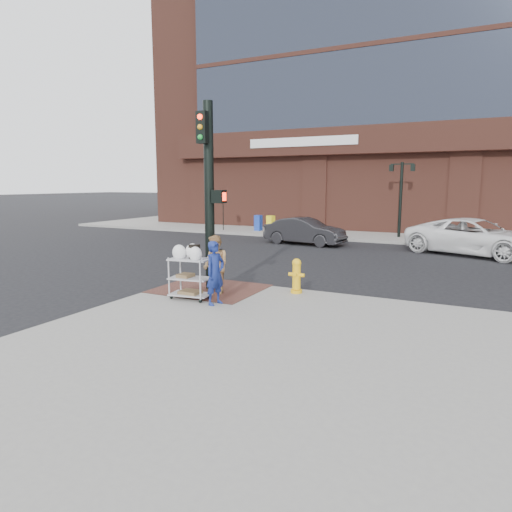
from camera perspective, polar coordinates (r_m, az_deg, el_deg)
The scene contains 14 objects.
ground at distance 11.73m, azimuth -5.67°, elevation -6.01°, with size 220.00×220.00×0.00m, color black.
brick_curb_ramp at distance 12.75m, azimuth -5.82°, elevation -4.07°, with size 2.80×2.40×0.01m, color brown.
bank_building at distance 42.07m, azimuth 26.43°, elevation 23.50°, with size 42.00×26.00×28.00m, color brown.
lamp_post at distance 25.89m, azimuth 17.67°, elevation 7.72°, with size 1.32×0.22×4.00m.
parking_sign at distance 28.62m, azimuth -4.13°, elevation 5.47°, with size 0.05×0.05×2.20m, color black.
traffic_signal_pole at distance 12.24m, azimuth -5.85°, elevation 8.03°, with size 0.61×0.51×5.00m.
woman_blue at distance 10.97m, azimuth -5.12°, elevation -2.13°, with size 0.56×0.37×1.54m, color navy.
pedestrian_tan at distance 12.04m, azimuth -5.06°, elevation -1.09°, with size 0.76×0.59×1.56m, color tan.
sedan_dark at distance 23.04m, azimuth 6.10°, elevation 3.12°, with size 1.42×4.07×1.34m, color black.
minivan_white at distance 21.55m, azimuth 25.73°, elevation 2.15°, with size 2.59×5.61×1.56m, color white.
utility_cart at distance 11.58m, azimuth -8.26°, elevation -2.29°, with size 1.08×0.71×1.40m.
fire_hydrant at distance 12.18m, azimuth 5.09°, elevation -2.43°, with size 0.44×0.31×0.93m.
newsbox_yellow at distance 27.52m, azimuth 1.84°, elevation 4.06°, with size 0.41×0.37×0.97m, color yellow.
newsbox_blue at distance 28.18m, azimuth 0.29°, elevation 4.16°, with size 0.40×0.36×0.95m, color #1B3BB0.
Camera 1 is at (6.07, -9.57, 3.05)m, focal length 32.00 mm.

